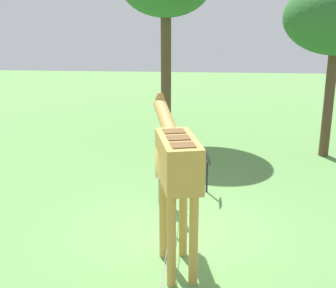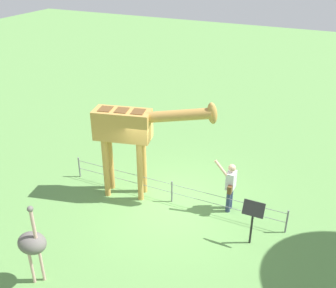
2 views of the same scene
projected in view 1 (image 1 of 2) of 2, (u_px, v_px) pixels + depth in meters
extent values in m
plane|color=#60934C|center=(178.00, 234.00, 10.90)|extent=(60.00, 60.00, 0.00)
cylinder|color=#C69347|center=(163.00, 215.00, 9.64)|extent=(0.18, 0.18, 1.99)
cylinder|color=#C69347|center=(183.00, 214.00, 9.70)|extent=(0.18, 0.18, 1.99)
cylinder|color=#C69347|center=(171.00, 240.00, 8.60)|extent=(0.18, 0.18, 1.99)
cylinder|color=#C69347|center=(194.00, 238.00, 8.66)|extent=(0.18, 0.18, 1.99)
cube|color=#C69347|center=(178.00, 160.00, 8.73)|extent=(1.82, 1.07, 0.90)
cube|color=brown|center=(174.00, 131.00, 9.07)|extent=(0.45, 0.51, 0.02)
cube|color=brown|center=(178.00, 138.00, 8.60)|extent=(0.45, 0.51, 0.02)
cube|color=brown|center=(183.00, 145.00, 8.13)|extent=(0.45, 0.51, 0.02)
cylinder|color=#C69347|center=(166.00, 120.00, 10.14)|extent=(2.11, 0.79, 0.64)
ellipsoid|color=#C69347|center=(160.00, 104.00, 11.06)|extent=(0.43, 0.34, 0.68)
cylinder|color=brown|center=(157.00, 97.00, 11.01)|extent=(0.05, 0.05, 0.14)
cylinder|color=brown|center=(162.00, 97.00, 11.00)|extent=(0.05, 0.05, 0.14)
cylinder|color=navy|center=(168.00, 191.00, 12.48)|extent=(0.14, 0.14, 0.78)
cylinder|color=navy|center=(161.00, 191.00, 12.50)|extent=(0.14, 0.14, 0.78)
cube|color=silver|center=(165.00, 169.00, 12.30)|extent=(0.24, 0.36, 0.55)
sphere|color=#D8AD8C|center=(164.00, 155.00, 12.18)|extent=(0.22, 0.22, 0.22)
cylinder|color=#D8AD8C|center=(169.00, 158.00, 11.89)|extent=(0.43, 0.09, 0.46)
cylinder|color=#D8AD8C|center=(157.00, 169.00, 12.32)|extent=(0.08, 0.08, 0.50)
cube|color=brown|center=(173.00, 174.00, 12.38)|extent=(0.12, 0.20, 0.24)
cylinder|color=brown|center=(328.00, 104.00, 16.28)|extent=(0.36, 0.36, 3.93)
cylinder|color=brown|center=(166.00, 74.00, 19.50)|extent=(0.45, 0.45, 5.17)
cylinder|color=black|center=(207.00, 177.00, 13.30)|extent=(0.06, 0.06, 0.95)
cube|color=#2D2D2D|center=(207.00, 157.00, 13.11)|extent=(0.56, 0.21, 0.38)
cylinder|color=slate|center=(173.00, 220.00, 10.81)|extent=(0.05, 0.05, 0.75)
cylinder|color=slate|center=(180.00, 170.00, 14.15)|extent=(0.05, 0.05, 0.75)
cube|color=slate|center=(173.00, 210.00, 10.73)|extent=(7.00, 0.01, 0.01)
cube|color=slate|center=(173.00, 221.00, 10.82)|extent=(7.00, 0.01, 0.01)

